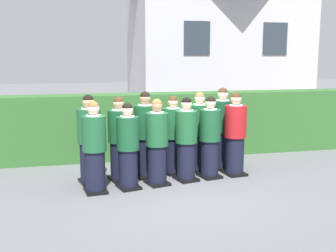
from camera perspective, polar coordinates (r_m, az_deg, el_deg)
ground_plane at (r=8.13m, az=0.46°, el=-7.64°), size 60.00×60.00×0.00m
student_front_row_0 at (r=7.50m, az=-9.95°, el=-3.14°), size 0.43×0.54×1.63m
student_front_row_1 at (r=7.64m, az=-5.46°, el=-3.02°), size 0.46×0.52×1.57m
student_front_row_2 at (r=7.83m, az=-1.50°, el=-2.47°), size 0.48×0.54×1.62m
student_front_row_3 at (r=8.10m, az=2.49°, el=-2.08°), size 0.47×0.55×1.62m
student_front_row_4 at (r=8.33m, az=5.71°, el=-1.80°), size 0.46×0.53×1.62m
student_in_red_blazer at (r=8.58m, az=9.10°, el=-1.32°), size 0.44×0.55×1.68m
student_rear_row_0 at (r=8.04m, az=-10.61°, el=-2.07°), size 0.48×0.57×1.69m
student_rear_row_1 at (r=8.15m, az=-6.63°, el=-2.01°), size 0.48×0.54×1.64m
student_rear_row_2 at (r=8.32m, az=-3.08°, el=-1.45°), size 0.48×0.56×1.71m
student_rear_row_3 at (r=8.57m, az=0.68°, el=-1.48°), size 0.46×0.53×1.60m
student_rear_row_4 at (r=8.81m, az=4.26°, el=-1.01°), size 0.49×0.57×1.66m
student_rear_row_5 at (r=9.03m, az=7.35°, el=-0.56°), size 0.51×0.59×1.74m
hedge at (r=10.00m, az=-2.45°, el=0.09°), size 10.50×0.70×1.52m
school_building_main at (r=16.80m, az=6.44°, el=13.01°), size 6.67×4.63×6.68m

